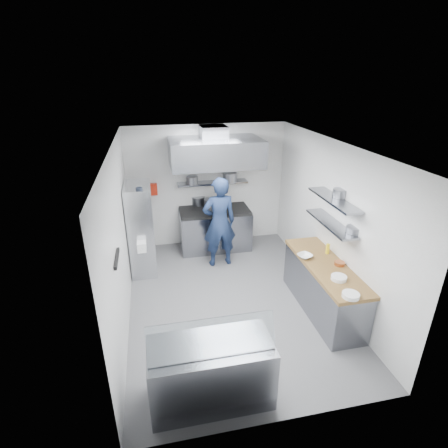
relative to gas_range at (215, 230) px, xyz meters
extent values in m
plane|color=#4E4E50|center=(-0.10, -2.10, -0.45)|extent=(5.00, 5.00, 0.00)
plane|color=silver|center=(-0.10, -2.10, 2.35)|extent=(5.00, 5.00, 0.00)
cube|color=white|center=(-0.10, 0.40, 0.95)|extent=(3.60, 2.80, 0.02)
cube|color=white|center=(-0.10, -4.60, 0.95)|extent=(3.60, 2.80, 0.02)
cube|color=white|center=(-1.90, -2.10, 0.95)|extent=(2.80, 5.00, 0.02)
cube|color=white|center=(1.70, -2.10, 0.95)|extent=(2.80, 5.00, 0.02)
cube|color=gray|center=(0.00, 0.00, 0.00)|extent=(1.60, 0.80, 0.90)
cube|color=black|center=(0.00, 0.00, 0.48)|extent=(1.57, 0.78, 0.06)
cylinder|color=slate|center=(-0.31, 0.40, 0.61)|extent=(0.31, 0.31, 0.20)
cylinder|color=slate|center=(-0.05, 0.04, 0.63)|extent=(0.37, 0.37, 0.24)
cube|color=gray|center=(0.00, 0.24, 1.07)|extent=(1.60, 0.30, 0.04)
cylinder|color=slate|center=(-0.47, 0.16, 1.18)|extent=(0.25, 0.25, 0.18)
cylinder|color=slate|center=(0.38, 0.13, 1.20)|extent=(0.30, 0.30, 0.22)
cube|color=gray|center=(0.00, -0.18, 1.85)|extent=(1.90, 1.15, 0.55)
cube|color=slate|center=(0.00, 0.05, 2.23)|extent=(0.55, 0.55, 0.24)
cube|color=red|center=(-1.35, 0.34, 0.97)|extent=(0.22, 0.10, 0.26)
imported|color=#172546|center=(-0.05, -0.77, 0.52)|extent=(0.74, 0.52, 1.93)
cube|color=silver|center=(-1.63, -0.66, 0.48)|extent=(0.50, 0.90, 1.85)
cube|color=white|center=(-1.63, -1.21, 0.35)|extent=(0.16, 0.20, 0.18)
cube|color=yellow|center=(-1.63, -0.78, 0.85)|extent=(0.15, 0.19, 0.17)
cylinder|color=black|center=(-1.58, -0.99, 1.35)|extent=(0.12, 0.12, 0.18)
cube|color=black|center=(-1.88, -3.00, 1.10)|extent=(0.04, 0.55, 0.05)
cube|color=gray|center=(1.38, -2.70, -0.03)|extent=(0.62, 2.00, 0.84)
cube|color=brown|center=(1.38, -2.70, 0.42)|extent=(0.65, 2.04, 0.06)
cylinder|color=white|center=(1.29, -3.62, 0.48)|extent=(0.24, 0.24, 0.06)
cylinder|color=white|center=(1.35, -3.17, 0.48)|extent=(0.24, 0.24, 0.06)
cylinder|color=#B76033|center=(1.58, -2.77, 0.48)|extent=(0.17, 0.17, 0.06)
cylinder|color=yellow|center=(1.58, -2.35, 0.54)|extent=(0.07, 0.07, 0.18)
imported|color=white|center=(1.13, -2.41, 0.48)|extent=(0.31, 0.31, 0.06)
cube|color=gray|center=(1.54, -2.40, 1.05)|extent=(0.30, 1.30, 0.04)
cube|color=gray|center=(1.54, -2.40, 1.47)|extent=(0.30, 1.30, 0.04)
cylinder|color=slate|center=(1.69, -2.85, 1.12)|extent=(0.24, 0.24, 0.10)
cylinder|color=slate|center=(1.66, -2.36, 1.56)|extent=(0.24, 0.24, 0.14)
cube|color=gray|center=(-0.81, -4.10, -0.03)|extent=(1.50, 0.70, 0.85)
cube|color=silver|center=(-0.81, -4.22, 0.62)|extent=(1.47, 0.19, 0.42)
camera|label=1|loc=(-1.32, -7.28, 3.37)|focal=28.00mm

